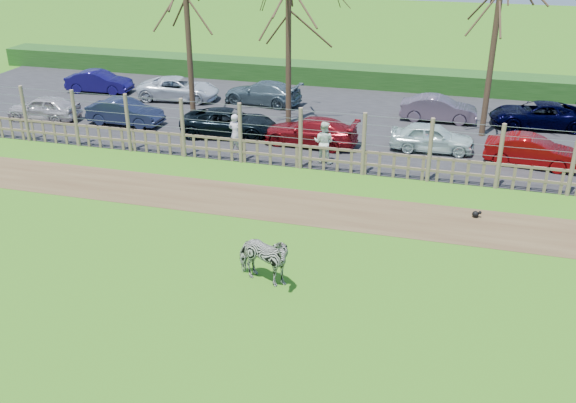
% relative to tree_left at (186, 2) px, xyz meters
% --- Properties ---
extents(ground, '(120.00, 120.00, 0.00)m').
position_rel_tree_left_xyz_m(ground, '(6.50, -12.50, -5.62)').
color(ground, '#53952B').
rests_on(ground, ground).
extents(dirt_strip, '(34.00, 2.80, 0.01)m').
position_rel_tree_left_xyz_m(dirt_strip, '(6.50, -8.00, -5.61)').
color(dirt_strip, brown).
rests_on(dirt_strip, ground).
extents(asphalt, '(44.00, 13.00, 0.04)m').
position_rel_tree_left_xyz_m(asphalt, '(6.50, 2.00, -5.60)').
color(asphalt, '#232326').
rests_on(asphalt, ground).
extents(hedge, '(46.00, 2.00, 1.10)m').
position_rel_tree_left_xyz_m(hedge, '(6.50, 9.00, -5.07)').
color(hedge, '#1E4716').
rests_on(hedge, ground).
extents(fence, '(30.16, 0.16, 2.50)m').
position_rel_tree_left_xyz_m(fence, '(6.50, -4.50, -4.81)').
color(fence, brown).
rests_on(fence, ground).
extents(tree_left, '(4.80, 4.80, 7.88)m').
position_rel_tree_left_xyz_m(tree_left, '(0.00, 0.00, 0.00)').
color(tree_left, '#3D2B1E').
rests_on(tree_left, ground).
extents(tree_mid, '(4.80, 4.80, 6.83)m').
position_rel_tree_left_xyz_m(tree_mid, '(4.50, 1.00, -0.75)').
color(tree_mid, '#3D2B1E').
rests_on(tree_mid, ground).
extents(tree_right, '(4.80, 4.80, 7.35)m').
position_rel_tree_left_xyz_m(tree_right, '(13.50, 1.50, -0.37)').
color(tree_right, '#3D2B1E').
rests_on(tree_right, ground).
extents(zebra, '(1.95, 1.26, 1.52)m').
position_rel_tree_left_xyz_m(zebra, '(7.64, -13.09, -4.86)').
color(zebra, gray).
rests_on(zebra, ground).
extents(visitor_a, '(0.71, 0.56, 1.72)m').
position_rel_tree_left_xyz_m(visitor_a, '(3.49, -3.68, -4.71)').
color(visitor_a, silver).
rests_on(visitor_a, asphalt).
extents(visitor_b, '(0.93, 0.77, 1.72)m').
position_rel_tree_left_xyz_m(visitor_b, '(7.27, -3.72, -4.71)').
color(visitor_b, silver).
rests_on(visitor_b, asphalt).
extents(crow, '(0.31, 0.23, 0.25)m').
position_rel_tree_left_xyz_m(crow, '(13.31, -7.26, -5.49)').
color(crow, black).
rests_on(crow, ground).
extents(car_0, '(3.58, 1.58, 1.20)m').
position_rel_tree_left_xyz_m(car_0, '(-7.08, -1.71, -4.98)').
color(car_0, beige).
rests_on(car_0, asphalt).
extents(car_1, '(3.68, 1.37, 1.20)m').
position_rel_tree_left_xyz_m(car_1, '(-2.92, -1.31, -4.98)').
color(car_1, '#1B233E').
rests_on(car_1, asphalt).
extents(car_2, '(4.54, 2.54, 1.20)m').
position_rel_tree_left_xyz_m(car_2, '(2.40, -1.53, -4.98)').
color(car_2, black).
rests_on(car_2, asphalt).
extents(car_3, '(4.23, 1.94, 1.20)m').
position_rel_tree_left_xyz_m(car_3, '(6.25, -1.78, -4.98)').
color(car_3, maroon).
rests_on(car_3, asphalt).
extents(car_4, '(3.57, 1.53, 1.20)m').
position_rel_tree_left_xyz_m(car_4, '(11.41, -1.15, -4.98)').
color(car_4, silver).
rests_on(car_4, asphalt).
extents(car_5, '(3.77, 1.71, 1.20)m').
position_rel_tree_left_xyz_m(car_5, '(15.38, -1.82, -4.98)').
color(car_5, maroon).
rests_on(car_5, asphalt).
extents(car_7, '(3.72, 1.52, 1.20)m').
position_rel_tree_left_xyz_m(car_7, '(-7.15, 3.56, -4.98)').
color(car_7, '#140E52').
rests_on(car_7, asphalt).
extents(car_8, '(4.49, 2.41, 1.20)m').
position_rel_tree_left_xyz_m(car_8, '(-2.25, 3.35, -4.98)').
color(car_8, silver).
rests_on(car_8, asphalt).
extents(car_9, '(4.31, 2.17, 1.20)m').
position_rel_tree_left_xyz_m(car_9, '(2.34, 3.75, -4.98)').
color(car_9, '#4E636D').
rests_on(car_9, asphalt).
extents(car_11, '(3.65, 1.29, 1.20)m').
position_rel_tree_left_xyz_m(car_11, '(11.43, 3.23, -4.98)').
color(car_11, '#625263').
rests_on(car_11, asphalt).
extents(car_12, '(4.54, 2.53, 1.20)m').
position_rel_tree_left_xyz_m(car_12, '(15.96, 3.41, -4.98)').
color(car_12, black).
rests_on(car_12, asphalt).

